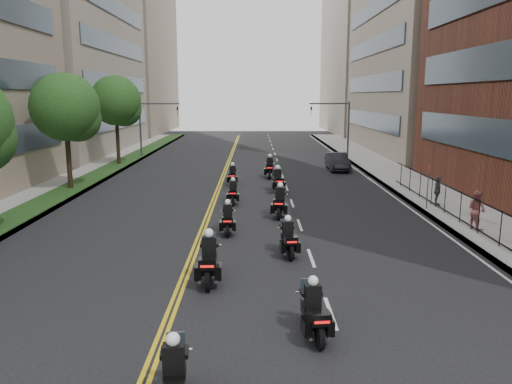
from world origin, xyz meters
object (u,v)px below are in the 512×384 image
motorcycle_2 (209,262)px  motorcycle_3 (288,240)px  motorcycle_4 (228,220)px  pedestrian_b (477,210)px  motorcycle_5 (280,203)px  motorcycle_9 (270,168)px  pedestrian_c (437,191)px  motorcycle_1 (314,313)px  parked_sedan (337,162)px  motorcycle_0 (174,383)px  motorcycle_7 (278,182)px  motorcycle_6 (233,193)px  motorcycle_8 (233,176)px

motorcycle_2 → motorcycle_3: (2.86, 2.90, -0.09)m
motorcycle_4 → pedestrian_b: 11.44m
motorcycle_5 → pedestrian_b: bearing=-12.1°
motorcycle_9 → pedestrian_c: bearing=-47.7°
motorcycle_9 → pedestrian_c: 13.88m
motorcycle_3 → pedestrian_b: bearing=15.1°
motorcycle_1 → motorcycle_5: 13.13m
motorcycle_1 → motorcycle_2: (-3.07, 3.85, 0.09)m
motorcycle_3 → parked_sedan: motorcycle_3 is taller
motorcycle_3 → motorcycle_2: bearing=-140.2°
pedestrian_c → motorcycle_4: bearing=133.1°
motorcycle_0 → motorcycle_1: motorcycle_0 is taller
motorcycle_1 → parked_sedan: motorcycle_1 is taller
motorcycle_7 → pedestrian_c: 9.91m
motorcycle_2 → pedestrian_c: 16.24m
motorcycle_0 → motorcycle_7: (3.12, 23.03, 0.04)m
motorcycle_0 → motorcycle_5: 16.60m
motorcycle_6 → pedestrian_c: 11.53m
motorcycle_8 → motorcycle_5: bearing=-72.1°
pedestrian_b → motorcycle_0: bearing=117.8°
motorcycle_1 → motorcycle_5: bearing=84.5°
pedestrian_b → motorcycle_6: bearing=40.8°
motorcycle_4 → motorcycle_6: size_ratio=1.02×
motorcycle_7 → motorcycle_6: bearing=-133.7°
motorcycle_2 → pedestrian_c: size_ratio=1.52×
motorcycle_3 → motorcycle_9: 18.86m
motorcycle_2 → pedestrian_c: bearing=41.9°
motorcycle_1 → motorcycle_9: bearing=84.3°
motorcycle_9 → parked_sedan: motorcycle_9 is taller
motorcycle_4 → motorcycle_5: bearing=49.5°
motorcycle_0 → pedestrian_c: size_ratio=1.36×
motorcycle_9 → motorcycle_8: bearing=-128.6°
parked_sedan → motorcycle_3: bearing=-104.8°
motorcycle_8 → motorcycle_0: bearing=-89.3°
pedestrian_b → motorcycle_1: bearing=118.7°
pedestrian_b → motorcycle_8: bearing=23.0°
motorcycle_0 → motorcycle_7: size_ratio=0.94×
motorcycle_6 → motorcycle_9: 9.60m
motorcycle_2 → motorcycle_7: 16.25m
motorcycle_2 → parked_sedan: bearing=69.8°
motorcycle_7 → pedestrian_b: 13.04m
motorcycle_6 → motorcycle_8: (-0.28, 6.09, 0.02)m
motorcycle_0 → motorcycle_8: bearing=84.6°
motorcycle_2 → pedestrian_b: bearing=26.3°
motorcycle_4 → pedestrian_b: (11.43, 0.17, 0.43)m
motorcycle_5 → motorcycle_9: size_ratio=0.98×
motorcycle_6 → pedestrian_c: bearing=-7.0°
motorcycle_8 → pedestrian_b: bearing=-45.5°
motorcycle_6 → parked_sedan: size_ratio=0.47×
motorcycle_5 → motorcycle_9: 12.49m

